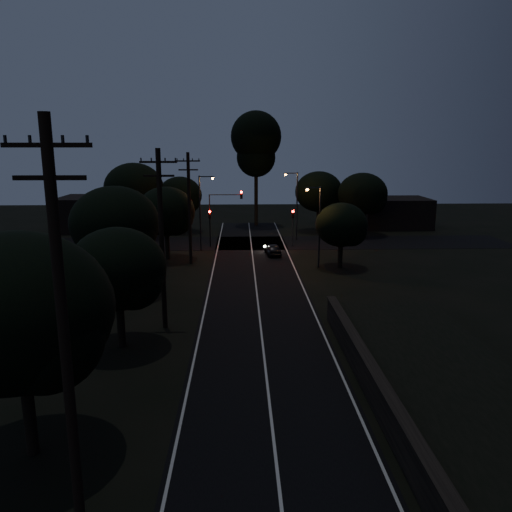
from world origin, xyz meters
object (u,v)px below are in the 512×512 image
streetlight_c (318,221)px  signal_left (210,222)px  streetlight_a (202,208)px  car (273,249)px  tall_pine (256,143)px  signal_right (293,221)px  signal_mast (225,208)px  utility_pole_near (64,334)px  utility_pole_mid (161,237)px  utility_pole_far (189,207)px  streetlight_b (295,201)px

streetlight_c → signal_left: bearing=136.2°
streetlight_a → car: size_ratio=2.29×
streetlight_a → tall_pine: bearing=69.6°
signal_right → signal_mast: size_ratio=0.66×
tall_pine → signal_left: bearing=-110.5°
utility_pole_near → utility_pole_mid: size_ratio=1.09×
utility_pole_mid → streetlight_a: size_ratio=1.38×
utility_pole_far → car: bearing=23.5°
streetlight_b → streetlight_a: bearing=-150.5°
signal_right → signal_left: bearing=180.0°
utility_pole_near → streetlight_a: (0.69, 40.00, -1.61)m
utility_pole_mid → streetlight_b: bearing=68.7°
car → signal_right: bearing=-125.2°
utility_pole_near → signal_mast: 42.15m
signal_mast → streetlight_c: size_ratio=0.83×
utility_pole_far → car: size_ratio=3.00×
streetlight_a → utility_pole_near: bearing=-91.0°
streetlight_b → signal_right: bearing=-100.0°
signal_right → car: signal_right is taller
signal_left → streetlight_b: bearing=22.0°
signal_mast → signal_right: bearing=-0.0°
car → signal_mast: bearing=-47.6°
car → tall_pine: bearing=-92.8°
utility_pole_far → signal_right: utility_pole_far is taller
utility_pole_far → streetlight_c: (11.83, -2.00, -1.13)m
utility_pole_near → streetlight_a: bearing=89.0°
signal_left → utility_pole_far: bearing=-99.9°
utility_pole_near → utility_pole_mid: bearing=90.0°
utility_pole_far → car: utility_pole_far is taller
signal_right → streetlight_c: streetlight_c is taller
signal_left → streetlight_b: size_ratio=0.51×
tall_pine → streetlight_a: bearing=-110.4°
utility_pole_near → signal_right: utility_pole_near is taller
tall_pine → signal_mast: bearing=-104.6°
tall_pine → streetlight_b: 13.57m
utility_pole_mid → car: bearing=68.4°
tall_pine → streetlight_b: bearing=-68.6°
streetlight_b → signal_mast: bearing=-154.0°
utility_pole_mid → signal_mast: (3.09, 24.99, -1.40)m
signal_right → streetlight_c: 10.18m
tall_pine → signal_mast: tall_pine is taller
utility_pole_near → signal_right: (10.60, 41.99, -3.41)m
utility_pole_mid → signal_right: 27.30m
tall_pine → signal_left: tall_pine is taller
streetlight_b → utility_pole_mid: bearing=-111.3°
tall_pine → signal_right: 17.61m
utility_pole_near → signal_mast: utility_pole_near is taller
signal_right → car: (-2.47, -4.45, -2.24)m
signal_left → utility_pole_near: bearing=-91.9°
utility_pole_near → signal_mast: (3.09, 41.99, -1.91)m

